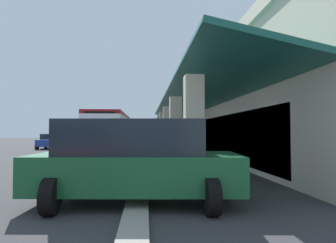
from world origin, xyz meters
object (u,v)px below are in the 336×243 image
parked_sedan_blue (51,141)px  potted_palm (161,144)px  parked_suv_green (135,160)px  transit_bus (111,130)px  pedestrian (72,146)px  parked_suv_silver (132,146)px

parked_sedan_blue → potted_palm: potted_palm is taller
potted_palm → parked_suv_green: bearing=-5.0°
parked_sedan_blue → transit_bus: bearing=48.0°
parked_suv_green → pedestrian: size_ratio=2.90×
parked_suv_silver → potted_palm: potted_palm is taller
transit_bus → potted_palm: bearing=109.5°
transit_bus → potted_palm: size_ratio=5.02×
parked_sedan_blue → parked_suv_silver: bearing=28.5°
transit_bus → parked_suv_silver: 10.63m
parked_suv_green → parked_suv_silver: bearing=-176.5°
parked_suv_silver → parked_sedan_blue: parked_suv_silver is taller
transit_bus → parked_suv_silver: bearing=12.2°
parked_suv_green → potted_palm: 18.34m
parked_sedan_blue → parked_suv_green: bearing=22.2°
transit_bus → parked_sedan_blue: transit_bus is taller
transit_bus → parked_suv_silver: transit_bus is taller
parked_suv_silver → parked_sedan_blue: (-16.33, -8.87, -0.27)m
parked_suv_silver → parked_suv_green: 6.41m
parked_suv_green → potted_palm: potted_palm is taller
transit_bus → parked_suv_green: transit_bus is taller
parked_suv_silver → parked_suv_green: size_ratio=0.97×
parked_suv_silver → parked_suv_green: (6.40, 0.39, 0.00)m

